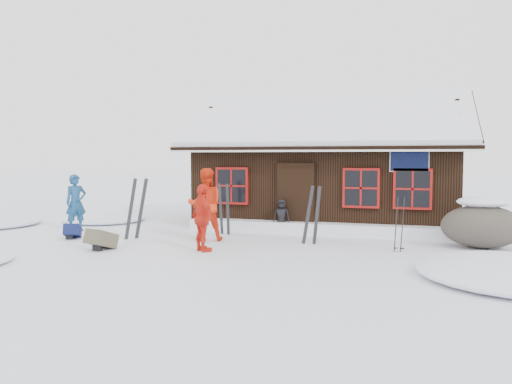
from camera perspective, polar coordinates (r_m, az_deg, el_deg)
ground at (r=12.84m, az=-1.75°, el=-5.99°), size 120.00×120.00×0.00m
mountain_hut at (r=17.17m, az=8.33°, el=1.78°), size 8.90×6.09×4.42m
snow_drift at (r=14.61m, az=6.68°, el=-4.11°), size 7.60×0.60×0.35m
snow_mounds at (r=14.23m, az=7.01°, el=-5.04°), size 20.60×13.20×0.48m
skier_teal at (r=15.95m, az=-19.89°, el=-1.17°), size 0.69×0.75×1.71m
skier_orange_left at (r=13.34m, az=-5.80°, el=-1.43°), size 1.18×1.09×1.94m
skier_orange_right at (r=11.82m, az=-6.12°, el=-2.96°), size 0.97×0.90×1.60m
skier_crouched at (r=14.72m, az=2.94°, el=-2.77°), size 0.50×0.34×0.99m
boulder at (r=13.45m, az=24.42°, el=-3.44°), size 1.92×1.44×1.13m
ski_pair_left at (r=14.02m, az=-13.55°, el=-1.92°), size 0.57×0.39×1.71m
ski_pair_mid at (r=14.44m, az=-3.64°, el=-2.05°), size 0.39×0.14×1.52m
ski_pair_right at (r=12.81m, az=6.46°, el=-2.74°), size 0.53×0.23×1.55m
ski_poles at (r=12.24m, az=16.05°, el=-3.66°), size 0.24×0.12×1.34m
backpack_blue at (r=14.59m, az=-20.23°, el=-4.46°), size 0.60×0.66×0.29m
backpack_olive at (r=12.63m, az=-17.26°, el=-5.53°), size 0.63×0.74×0.35m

